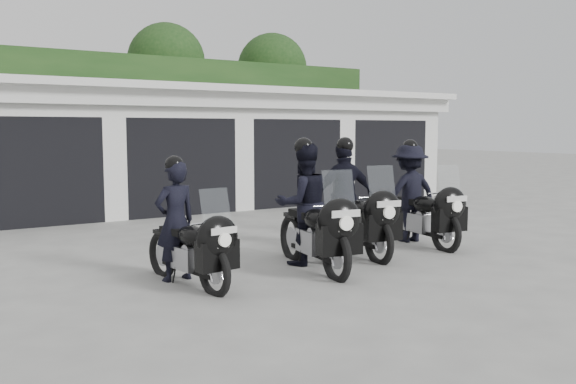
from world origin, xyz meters
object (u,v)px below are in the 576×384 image
police_bike_b (309,211)px  police_bike_c (350,203)px  police_bike_a (186,232)px  police_bike_d (415,198)px

police_bike_b → police_bike_c: police_bike_b is taller
police_bike_a → police_bike_b: 1.87m
police_bike_a → police_bike_c: bearing=1.5°
police_bike_b → police_bike_c: 1.22m
police_bike_c → police_bike_b: bearing=-148.5°
police_bike_a → police_bike_d: (4.44, 0.53, 0.12)m
police_bike_b → police_bike_d: size_ratio=1.03×
police_bike_b → police_bike_c: size_ratio=1.00×
police_bike_c → police_bike_d: police_bike_c is taller
police_bike_a → police_bike_c: police_bike_c is taller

